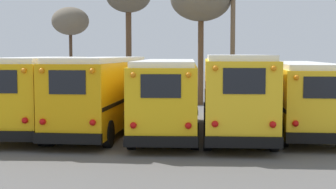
% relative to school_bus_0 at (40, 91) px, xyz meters
% --- Properties ---
extents(ground_plane, '(160.00, 160.00, 0.00)m').
position_rel_school_bus_0_xyz_m(ground_plane, '(5.65, -0.56, -1.76)').
color(ground_plane, '#5B5956').
extents(school_bus_0, '(2.93, 10.31, 3.23)m').
position_rel_school_bus_0_xyz_m(school_bus_0, '(0.00, 0.00, 0.00)').
color(school_bus_0, '#EAAA0F').
rests_on(school_bus_0, ground).
extents(school_bus_1, '(2.69, 10.03, 3.23)m').
position_rel_school_bus_0_xyz_m(school_bus_1, '(2.83, -0.29, -0.01)').
color(school_bus_1, '#E5A00C').
rests_on(school_bus_1, ground).
extents(school_bus_2, '(2.84, 10.06, 3.11)m').
position_rel_school_bus_0_xyz_m(school_bus_2, '(5.65, -0.52, -0.07)').
color(school_bus_2, yellow).
rests_on(school_bus_2, ground).
extents(school_bus_3, '(2.66, 9.79, 3.34)m').
position_rel_school_bus_0_xyz_m(school_bus_3, '(8.48, -0.69, 0.05)').
color(school_bus_3, yellow).
rests_on(school_bus_3, ground).
extents(school_bus_4, '(2.64, 10.29, 3.00)m').
position_rel_school_bus_0_xyz_m(school_bus_4, '(11.31, 0.50, -0.12)').
color(school_bus_4, yellow).
rests_on(school_bus_4, ground).
extents(utility_pole, '(1.80, 0.30, 9.46)m').
position_rel_school_bus_0_xyz_m(utility_pole, '(8.88, 11.36, 3.11)').
color(utility_pole, brown).
rests_on(utility_pole, ground).
extents(bare_tree_1, '(2.83, 2.83, 6.92)m').
position_rel_school_bus_0_xyz_m(bare_tree_1, '(-3.18, 16.64, 4.04)').
color(bare_tree_1, '#473323').
rests_on(bare_tree_1, ground).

